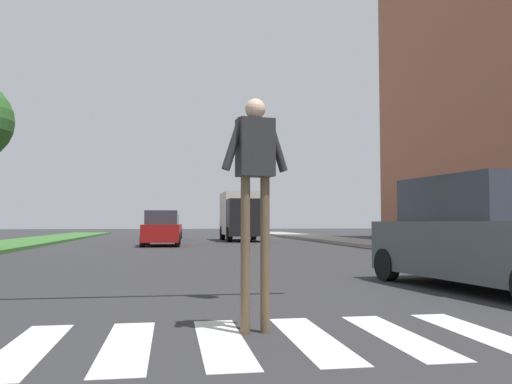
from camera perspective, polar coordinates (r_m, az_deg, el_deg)
The scene contains 8 objects.
ground_plane at distance 26.41m, azimuth -7.12°, elevation -5.79°, with size 140.00×140.00×0.00m, color #2D2D30.
crosswalk at distance 5.43m, azimuth 1.22°, elevation -15.61°, with size 4.95×2.20×0.01m.
sidewalk_right at distance 26.48m, azimuth 13.79°, elevation -5.55°, with size 3.00×64.00×0.15m, color #9E9991.
pedestrian_performer at distance 5.64m, azimuth -0.08°, elevation 1.79°, with size 0.75×0.30×2.49m.
suv_crossing at distance 9.97m, azimuth 23.45°, elevation -4.35°, with size 2.52×4.81×1.97m.
sedan_midblock at distance 26.80m, azimuth -10.11°, elevation -4.01°, with size 1.95×4.13×1.74m.
sedan_distant at distance 36.37m, azimuth -9.63°, elevation -3.84°, with size 2.22×4.43×1.69m.
truck_box_delivery at distance 33.72m, azimuth -1.52°, elevation -2.49°, with size 2.40×6.20×3.10m.
Camera 1 is at (-0.95, 3.63, 1.16)m, focal length 37.18 mm.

